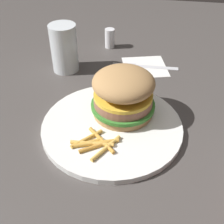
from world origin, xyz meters
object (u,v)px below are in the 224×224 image
object	(u,v)px
plate	(112,126)
fork	(144,66)
sandwich	(125,93)
napkin	(145,67)
salt_shaker	(110,38)
fries_pile	(96,143)
drink_glass	(65,51)

from	to	relation	value
plate	fork	bearing A→B (deg)	80.10
sandwich	napkin	size ratio (longest dim) A/B	1.17
plate	salt_shaker	world-z (taller)	salt_shaker
fork	salt_shaker	distance (m)	0.15
plate	sandwich	bearing A→B (deg)	65.46
fries_pile	fork	xyz separation A→B (m)	(0.06, 0.31, -0.01)
plate	fork	size ratio (longest dim) A/B	1.59
napkin	salt_shaker	distance (m)	0.15
plate	sandwich	xyz separation A→B (m)	(0.02, 0.04, 0.05)
fork	drink_glass	bearing A→B (deg)	-167.30
salt_shaker	drink_glass	bearing A→B (deg)	-121.88
salt_shaker	plate	bearing A→B (deg)	-79.45
fork	drink_glass	size ratio (longest dim) A/B	1.46
plate	napkin	distance (m)	0.26
fork	fries_pile	bearing A→B (deg)	-101.39
fries_pile	salt_shaker	size ratio (longest dim) A/B	1.60
napkin	drink_glass	bearing A→B (deg)	-167.39
napkin	salt_shaker	size ratio (longest dim) A/B	2.00
fork	drink_glass	world-z (taller)	drink_glass
plate	salt_shaker	bearing A→B (deg)	100.55
fork	sandwich	bearing A→B (deg)	-96.92
sandwich	napkin	distance (m)	0.22
sandwich	salt_shaker	size ratio (longest dim) A/B	2.35
fork	salt_shaker	world-z (taller)	salt_shaker
sandwich	drink_glass	world-z (taller)	drink_glass
plate	napkin	bearing A→B (deg)	79.75
sandwich	fries_pile	world-z (taller)	sandwich
napkin	fries_pile	bearing A→B (deg)	-101.66
napkin	salt_shaker	xyz separation A→B (m)	(-0.11, 0.10, 0.03)
plate	fries_pile	bearing A→B (deg)	-107.39
drink_glass	napkin	bearing A→B (deg)	12.61
sandwich	salt_shaker	distance (m)	0.32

